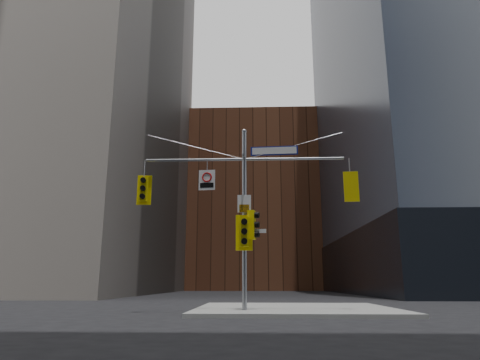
# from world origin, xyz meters

# --- Properties ---
(ground) EXTENTS (160.00, 160.00, 0.00)m
(ground) POSITION_xyz_m (0.00, 0.00, 0.00)
(ground) COLOR black
(ground) RESTS_ON ground
(sidewalk_corner) EXTENTS (8.00, 8.00, 0.15)m
(sidewalk_corner) POSITION_xyz_m (2.00, 4.00, 0.07)
(sidewalk_corner) COLOR gray
(sidewalk_corner) RESTS_ON ground
(brick_midrise) EXTENTS (26.00, 20.00, 28.00)m
(brick_midrise) POSITION_xyz_m (0.00, 58.00, 14.00)
(brick_midrise) COLOR brown
(brick_midrise) RESTS_ON ground
(signal_assembly) EXTENTS (8.00, 0.80, 7.30)m
(signal_assembly) POSITION_xyz_m (0.00, 1.99, 4.42)
(signal_assembly) COLOR gray
(signal_assembly) RESTS_ON ground
(traffic_light_west_arm) EXTENTS (0.58, 0.49, 1.22)m
(traffic_light_west_arm) POSITION_xyz_m (-4.05, 2.01, 4.80)
(traffic_light_west_arm) COLOR #D9C30B
(traffic_light_west_arm) RESTS_ON ground
(traffic_light_east_arm) EXTENTS (0.58, 0.48, 1.21)m
(traffic_light_east_arm) POSITION_xyz_m (4.20, 1.99, 4.80)
(traffic_light_east_arm) COLOR #D9C30B
(traffic_light_east_arm) RESTS_ON ground
(traffic_light_pole_side) EXTENTS (0.48, 0.41, 1.13)m
(traffic_light_pole_side) POSITION_xyz_m (0.33, 1.99, 3.33)
(traffic_light_pole_side) COLOR #D9C30B
(traffic_light_pole_side) RESTS_ON ground
(traffic_light_pole_front) EXTENTS (0.66, 0.53, 1.37)m
(traffic_light_pole_front) POSITION_xyz_m (-0.00, 1.73, 3.03)
(traffic_light_pole_front) COLOR #D9C30B
(traffic_light_pole_front) RESTS_ON ground
(street_sign_blade) EXTENTS (1.91, 0.17, 0.37)m
(street_sign_blade) POSITION_xyz_m (1.22, 2.00, 6.35)
(street_sign_blade) COLOR navy
(street_sign_blade) RESTS_ON ground
(regulatory_sign_arm) EXTENTS (0.66, 0.11, 0.82)m
(regulatory_sign_arm) POSITION_xyz_m (-1.50, 1.97, 5.18)
(regulatory_sign_arm) COLOR silver
(regulatory_sign_arm) RESTS_ON ground
(regulatory_sign_pole) EXTENTS (0.53, 0.05, 0.69)m
(regulatory_sign_pole) POSITION_xyz_m (0.00, 1.88, 4.14)
(regulatory_sign_pole) COLOR silver
(regulatory_sign_pole) RESTS_ON ground
(street_blade_ew) EXTENTS (0.80, 0.03, 0.16)m
(street_blade_ew) POSITION_xyz_m (0.45, 2.00, 3.10)
(street_blade_ew) COLOR silver
(street_blade_ew) RESTS_ON ground
(street_blade_ns) EXTENTS (0.14, 0.82, 0.16)m
(street_blade_ns) POSITION_xyz_m (0.00, 2.45, 2.73)
(street_blade_ns) COLOR #145926
(street_blade_ns) RESTS_ON ground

